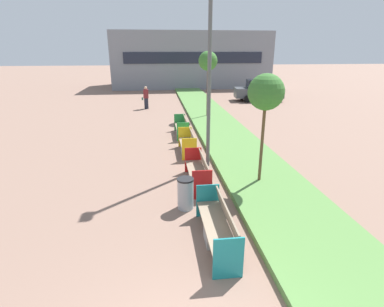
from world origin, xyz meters
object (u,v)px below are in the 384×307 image
bench_red_frame (198,174)px  parked_car_distant (259,90)px  street_lamp_post (210,57)px  sapling_tree_near (266,93)px  bench_green_frame (182,128)px  bench_yellow_frame (188,145)px  sapling_tree_far (208,61)px  litter_bin (185,193)px  pedestrian_walking (146,97)px  bench_teal_frame (218,228)px

bench_red_frame → parked_car_distant: size_ratio=0.52×
street_lamp_post → sapling_tree_near: size_ratio=2.02×
bench_green_frame → parked_car_distant: 13.18m
bench_yellow_frame → street_lamp_post: 4.14m
sapling_tree_far → parked_car_distant: bearing=48.6°
bench_green_frame → street_lamp_post: bearing=-82.4°
bench_green_frame → sapling_tree_far: 5.62m
bench_red_frame → litter_bin: (-0.60, -1.61, 0.09)m
sapling_tree_far → bench_red_frame: bearing=-101.2°
bench_yellow_frame → sapling_tree_near: size_ratio=0.52×
litter_bin → pedestrian_walking: 15.79m
bench_yellow_frame → parked_car_distant: bearing=60.0°
bench_yellow_frame → bench_green_frame: bearing=89.9°
sapling_tree_far → parked_car_distant: (5.76, 6.53, -2.73)m
sapling_tree_near → pedestrian_walking: size_ratio=2.15×
bench_red_frame → litter_bin: 1.72m
bench_red_frame → parked_car_distant: parked_car_distant is taller
bench_red_frame → pedestrian_walking: size_ratio=1.32×
bench_red_frame → street_lamp_post: size_ratio=0.30×
bench_red_frame → litter_bin: bearing=-110.3°
bench_yellow_frame → sapling_tree_near: 4.96m
street_lamp_post → parked_car_distant: 17.11m
sapling_tree_near → pedestrian_walking: (-4.13, 14.42, -2.22)m
bench_teal_frame → bench_yellow_frame: 6.61m
bench_red_frame → litter_bin: bench_red_frame is taller
sapling_tree_far → bench_green_frame: bearing=-116.7°
sapling_tree_near → parked_car_distant: sapling_tree_near is taller
pedestrian_walking → parked_car_distant: parked_car_distant is taller
litter_bin → sapling_tree_far: 12.60m
sapling_tree_near → bench_green_frame: bearing=107.4°
bench_teal_frame → bench_green_frame: size_ratio=1.15×
bench_green_frame → pedestrian_walking: (-2.08, 7.89, 0.50)m
litter_bin → sapling_tree_near: sapling_tree_near is taller
bench_yellow_frame → pedestrian_walking: bearing=100.9°
bench_teal_frame → bench_yellow_frame: size_ratio=1.28×
street_lamp_post → bench_teal_frame: bearing=-97.0°
bench_green_frame → litter_bin: size_ratio=2.29×
sapling_tree_far → litter_bin: bearing=-102.5°
street_lamp_post → sapling_tree_near: bearing=-53.6°
litter_bin → sapling_tree_near: 3.95m
bench_green_frame → pedestrian_walking: pedestrian_walking is taller
litter_bin → sapling_tree_far: sapling_tree_far is taller
bench_teal_frame → street_lamp_post: street_lamp_post is taller
bench_yellow_frame → street_lamp_post: street_lamp_post is taller
bench_yellow_frame → litter_bin: (-0.59, -4.90, 0.10)m
bench_teal_frame → sapling_tree_near: (2.05, 3.01, 2.71)m
bench_red_frame → bench_yellow_frame: same height
bench_teal_frame → street_lamp_post: bearing=83.0°
pedestrian_walking → parked_car_distant: bearing=15.4°
street_lamp_post → litter_bin: bearing=-110.4°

